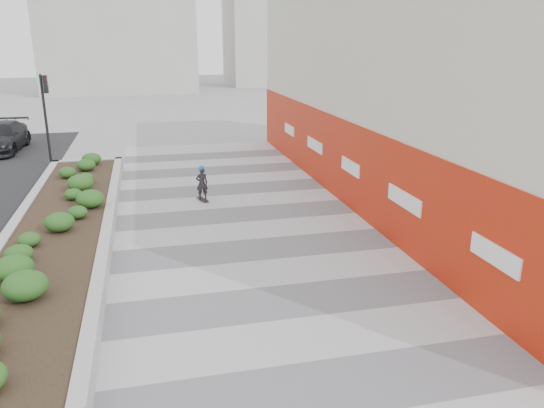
{
  "coord_description": "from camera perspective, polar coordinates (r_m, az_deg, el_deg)",
  "views": [
    {
      "loc": [
        -2.85,
        -8.71,
        5.75
      ],
      "look_at": [
        0.6,
        5.7,
        1.1
      ],
      "focal_mm": 35.0,
      "sensor_mm": 36.0,
      "label": 1
    }
  ],
  "objects": [
    {
      "name": "building",
      "position": [
        20.31,
        15.87,
        11.78
      ],
      "size": [
        6.04,
        24.08,
        8.0
      ],
      "color": "beige",
      "rests_on": "ground"
    },
    {
      "name": "walkway",
      "position": [
        13.35,
        0.19,
        -8.07
      ],
      "size": [
        8.0,
        36.0,
        0.01
      ],
      "primitive_type": "cube",
      "color": "#A8A8AD",
      "rests_on": "ground"
    },
    {
      "name": "manhole_cover",
      "position": [
        13.47,
        2.28,
        -7.86
      ],
      "size": [
        0.44,
        0.44,
        0.01
      ],
      "primitive_type": "cylinder",
      "color": "#595654",
      "rests_on": "ground"
    },
    {
      "name": "skateboarder",
      "position": [
        19.55,
        -7.55,
        2.25
      ],
      "size": [
        0.45,
        0.75,
        1.34
      ],
      "rotation": [
        0.0,
        0.0,
        0.3
      ],
      "color": "beige",
      "rests_on": "ground"
    },
    {
      "name": "car_dark",
      "position": [
        31.6,
        -27.14,
        6.43
      ],
      "size": [
        2.33,
        5.28,
        1.51
      ],
      "primitive_type": "imported",
      "rotation": [
        0.0,
        0.0,
        -0.04
      ],
      "color": "black",
      "rests_on": "ground"
    },
    {
      "name": "planter",
      "position": [
        16.8,
        -21.81,
        -2.38
      ],
      "size": [
        3.0,
        18.0,
        0.9
      ],
      "color": "#9E9EA0",
      "rests_on": "ground"
    },
    {
      "name": "traffic_signal_near",
      "position": [
        26.74,
        -23.15,
        9.63
      ],
      "size": [
        0.33,
        0.28,
        4.2
      ],
      "color": "black",
      "rests_on": "ground"
    },
    {
      "name": "ground",
      "position": [
        10.82,
        4.08,
        -14.74
      ],
      "size": [
        160.0,
        160.0,
        0.0
      ],
      "primitive_type": "plane",
      "color": "gray",
      "rests_on": "ground"
    }
  ]
}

